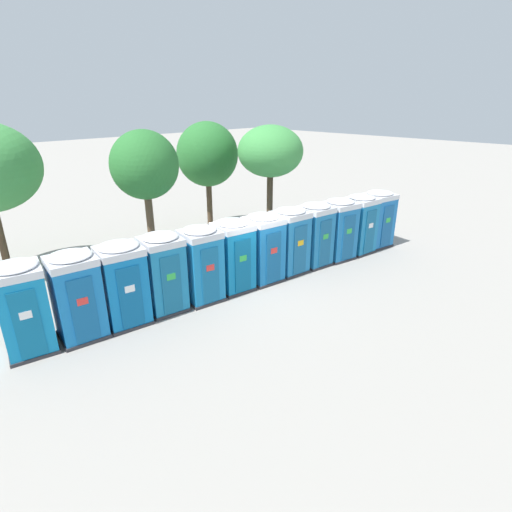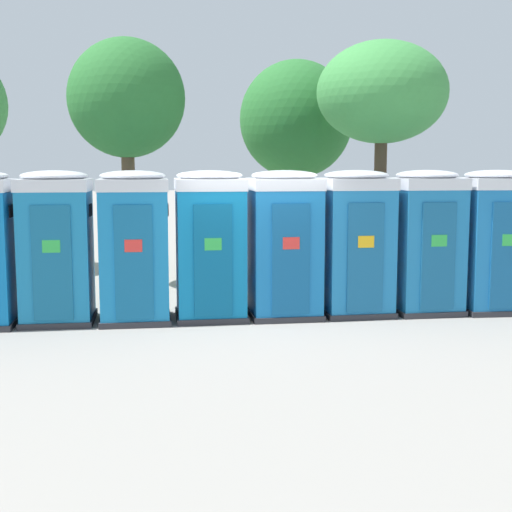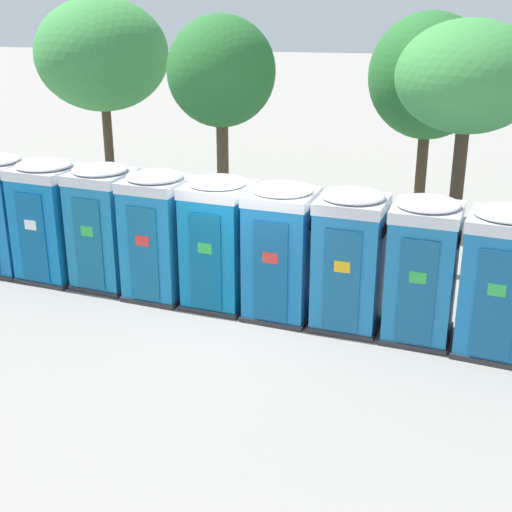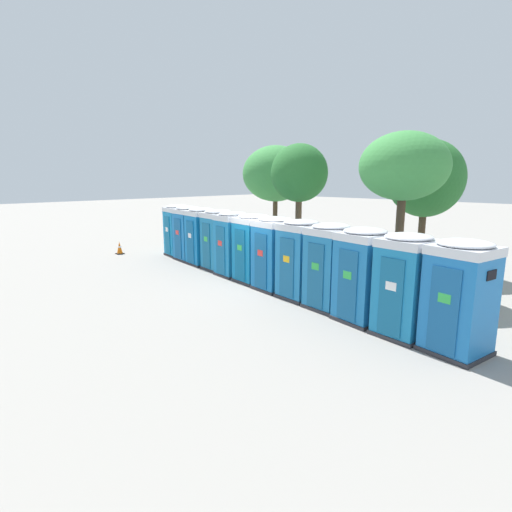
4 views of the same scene
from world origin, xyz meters
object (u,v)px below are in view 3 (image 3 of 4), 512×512
at_px(portapotty_1, 0,213).
at_px(street_tree_1, 468,79).
at_px(portapotty_5, 218,242).
at_px(street_tree_0, 429,77).
at_px(portapotty_8, 422,269).
at_px(portapotty_6, 281,251).
at_px(portapotty_7, 350,259).
at_px(portapotty_2, 49,220).
at_px(portapotty_4, 157,235).
at_px(portapotty_9, 500,281).
at_px(portapotty_3, 104,226).
at_px(street_tree_3, 102,55).
at_px(street_tree_2, 221,73).

bearing_deg(portapotty_1, street_tree_1, 10.14).
bearing_deg(portapotty_5, street_tree_0, 57.94).
height_order(portapotty_1, portapotty_8, same).
height_order(portapotty_5, portapotty_6, same).
relative_size(portapotty_5, portapotty_7, 1.00).
relative_size(street_tree_0, street_tree_1, 1.01).
height_order(portapotty_2, portapotty_8, same).
xyz_separation_m(portapotty_4, street_tree_1, (5.69, 2.31, 2.87)).
distance_m(portapotty_2, portapotty_9, 8.95).
xyz_separation_m(portapotty_5, street_tree_1, (4.42, 2.46, 2.87)).
height_order(portapotty_9, street_tree_1, street_tree_1).
height_order(portapotty_2, portapotty_6, same).
distance_m(portapotty_1, portapotty_3, 2.56).
bearing_deg(street_tree_3, street_tree_2, -36.94).
xyz_separation_m(portapotty_6, street_tree_1, (3.16, 2.69, 2.87)).
xyz_separation_m(portapotty_5, street_tree_3, (-5.27, 7.05, 2.77)).
bearing_deg(street_tree_1, portapotty_2, -167.02).
bearing_deg(portapotty_8, portapotty_6, 171.70).
bearing_deg(portapotty_4, street_tree_2, 84.28).
bearing_deg(portapotty_2, portapotty_9, -9.25).
height_order(street_tree_0, street_tree_2, street_tree_0).
xyz_separation_m(portapotty_5, portapotty_9, (5.04, -0.87, -0.00)).
distance_m(portapotty_3, portapotty_9, 7.67).
xyz_separation_m(portapotty_4, portapotty_7, (3.80, -0.53, -0.00)).
distance_m(portapotty_1, portapotty_5, 5.11).
bearing_deg(portapotty_6, portapotty_8, -8.30).
height_order(portapotty_6, portapotty_7, same).
xyz_separation_m(portapotty_3, portapotty_6, (3.78, -0.67, -0.00)).
xyz_separation_m(portapotty_6, portapotty_9, (3.78, -0.64, -0.00)).
relative_size(portapotty_8, street_tree_0, 0.48).
xyz_separation_m(portapotty_4, portapotty_5, (1.27, -0.15, -0.00)).
relative_size(portapotty_4, portapotty_9, 1.00).
relative_size(street_tree_1, street_tree_3, 0.94).
relative_size(portapotty_6, street_tree_1, 0.48).
height_order(portapotty_3, portapotty_5, same).
height_order(portapotty_1, portapotty_9, same).
bearing_deg(portapotty_8, portapotty_1, 171.24).
relative_size(portapotty_4, portapotty_7, 1.00).
xyz_separation_m(portapotty_2, portapotty_7, (6.32, -0.95, 0.00)).
height_order(portapotty_1, street_tree_0, street_tree_0).
relative_size(portapotty_9, street_tree_1, 0.48).
bearing_deg(portapotty_1, portapotty_2, -8.94).
xyz_separation_m(portapotty_9, street_tree_2, (-5.95, 4.64, 2.71)).
bearing_deg(portapotty_8, street_tree_1, 78.32).
bearing_deg(portapotty_3, street_tree_1, 16.20).
bearing_deg(street_tree_2, street_tree_3, 143.06).
bearing_deg(portapotty_5, portapotty_7, -8.62).
bearing_deg(street_tree_2, portapotty_1, -144.11).
xyz_separation_m(portapotty_5, portapotty_8, (3.79, -0.60, 0.00)).
relative_size(portapotty_4, portapotty_5, 1.00).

